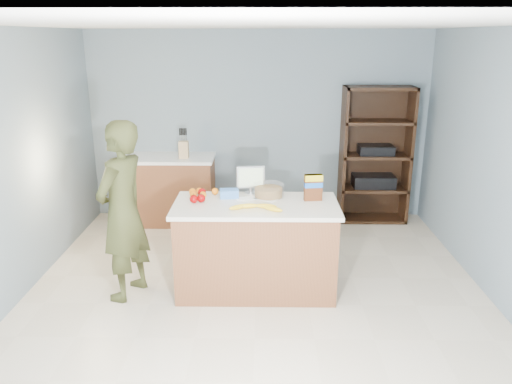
{
  "coord_description": "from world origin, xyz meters",
  "views": [
    {
      "loc": [
        0.07,
        -4.15,
        2.42
      ],
      "look_at": [
        0.0,
        0.35,
        1.0
      ],
      "focal_mm": 35.0,
      "sensor_mm": 36.0,
      "label": 1
    }
  ],
  "objects_px": {
    "counter_peninsula": "(256,251)",
    "tv": "(251,178)",
    "person": "(123,212)",
    "cereal_box": "(313,185)",
    "shelving_unit": "(374,157)"
  },
  "relations": [
    {
      "from": "tv",
      "to": "cereal_box",
      "type": "relative_size",
      "value": 1.1
    },
    {
      "from": "person",
      "to": "cereal_box",
      "type": "relative_size",
      "value": 6.66
    },
    {
      "from": "shelving_unit",
      "to": "cereal_box",
      "type": "distance_m",
      "value": 2.19
    },
    {
      "from": "shelving_unit",
      "to": "person",
      "type": "distance_m",
      "value": 3.53
    },
    {
      "from": "person",
      "to": "counter_peninsula",
      "type": "bearing_deg",
      "value": 115.64
    },
    {
      "from": "person",
      "to": "tv",
      "type": "bearing_deg",
      "value": 130.72
    },
    {
      "from": "counter_peninsula",
      "to": "person",
      "type": "xyz_separation_m",
      "value": [
        -1.24,
        -0.12,
        0.44
      ]
    },
    {
      "from": "counter_peninsula",
      "to": "cereal_box",
      "type": "xyz_separation_m",
      "value": [
        0.55,
        0.11,
        0.63
      ]
    },
    {
      "from": "tv",
      "to": "person",
      "type": "bearing_deg",
      "value": -159.61
    },
    {
      "from": "counter_peninsula",
      "to": "tv",
      "type": "relative_size",
      "value": 5.53
    },
    {
      "from": "counter_peninsula",
      "to": "shelving_unit",
      "type": "xyz_separation_m",
      "value": [
        1.55,
        2.05,
        0.45
      ]
    },
    {
      "from": "cereal_box",
      "to": "counter_peninsula",
      "type": "bearing_deg",
      "value": -168.72
    },
    {
      "from": "shelving_unit",
      "to": "tv",
      "type": "relative_size",
      "value": 6.38
    },
    {
      "from": "counter_peninsula",
      "to": "tv",
      "type": "distance_m",
      "value": 0.72
    },
    {
      "from": "counter_peninsula",
      "to": "cereal_box",
      "type": "bearing_deg",
      "value": 11.28
    }
  ]
}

